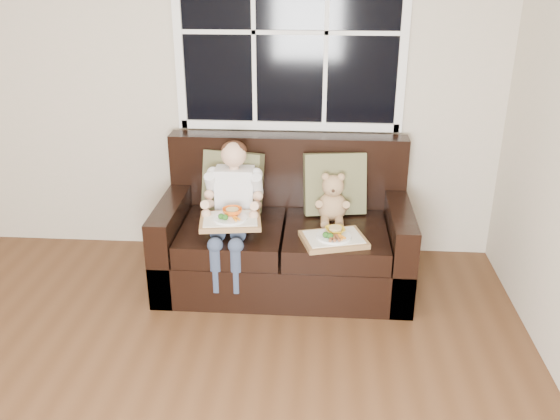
# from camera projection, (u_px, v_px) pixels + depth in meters

# --- Properties ---
(room_walls) EXTENTS (4.52, 5.02, 2.71)m
(room_walls) POSITION_uv_depth(u_px,v_px,m) (18.00, 139.00, 1.86)
(room_walls) COLOR beige
(room_walls) RESTS_ON ground
(window_back) EXTENTS (1.62, 0.04, 1.37)m
(window_back) POSITION_uv_depth(u_px,v_px,m) (290.00, 32.00, 4.06)
(window_back) COLOR black
(window_back) RESTS_ON room_walls
(loveseat) EXTENTS (1.70, 0.92, 0.96)m
(loveseat) POSITION_uv_depth(u_px,v_px,m) (285.00, 237.00, 4.16)
(loveseat) COLOR black
(loveseat) RESTS_ON ground
(pillow_left) EXTENTS (0.46, 0.29, 0.44)m
(pillow_left) POSITION_uv_depth(u_px,v_px,m) (233.00, 182.00, 4.19)
(pillow_left) COLOR #646740
(pillow_left) RESTS_ON loveseat
(pillow_right) EXTENTS (0.45, 0.26, 0.44)m
(pillow_right) POSITION_uv_depth(u_px,v_px,m) (335.00, 184.00, 4.14)
(pillow_right) COLOR #646740
(pillow_right) RESTS_ON loveseat
(child) EXTENTS (0.38, 0.59, 0.86)m
(child) POSITION_uv_depth(u_px,v_px,m) (233.00, 198.00, 3.95)
(child) COLOR white
(child) RESTS_ON loveseat
(teddy_bear) EXTENTS (0.20, 0.26, 0.35)m
(teddy_bear) POSITION_uv_depth(u_px,v_px,m) (332.00, 201.00, 4.05)
(teddy_bear) COLOR tan
(teddy_bear) RESTS_ON loveseat
(tray_left) EXTENTS (0.43, 0.35, 0.09)m
(tray_left) POSITION_uv_depth(u_px,v_px,m) (230.00, 219.00, 3.80)
(tray_left) COLOR olive
(tray_left) RESTS_ON child
(tray_right) EXTENTS (0.46, 0.40, 0.09)m
(tray_right) POSITION_uv_depth(u_px,v_px,m) (334.00, 238.00, 3.76)
(tray_right) COLOR olive
(tray_right) RESTS_ON loveseat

